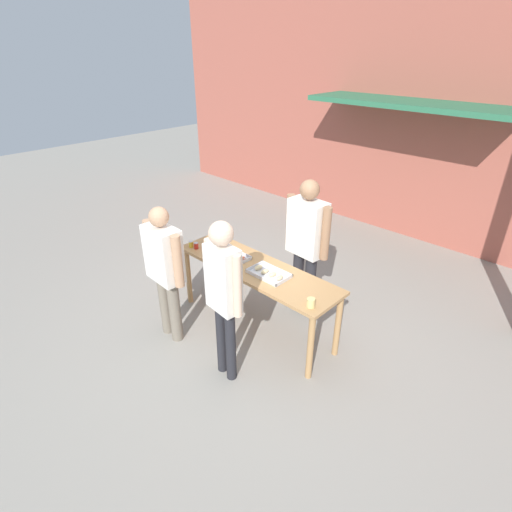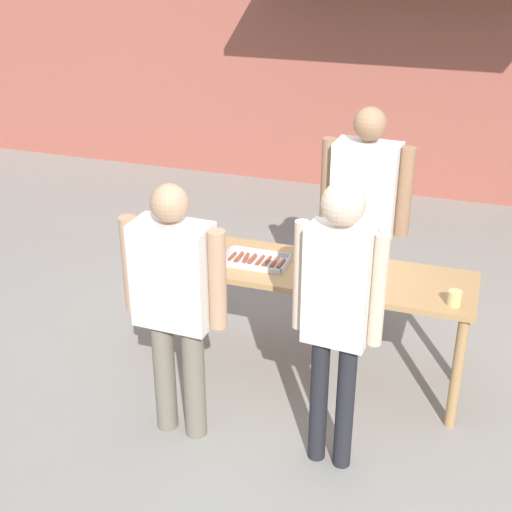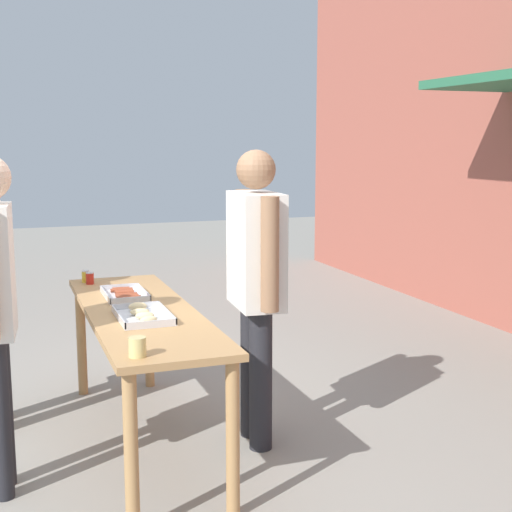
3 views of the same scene
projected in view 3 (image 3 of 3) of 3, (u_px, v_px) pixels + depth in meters
ground_plane at (144, 443)px, 4.52m from camera, size 24.00×24.00×0.00m
serving_table at (141, 328)px, 4.40m from camera, size 2.21×0.64×0.87m
food_tray_sausages at (125, 295)px, 4.73m from camera, size 0.45×0.26×0.04m
food_tray_buns at (143, 315)px, 4.15m from camera, size 0.48×0.29×0.06m
condiment_jar_mustard at (86, 276)px, 5.21m from camera, size 0.06×0.06×0.09m
condiment_jar_ketchup at (90, 278)px, 5.14m from camera, size 0.06×0.06×0.09m
beer_cup at (137, 347)px, 3.41m from camera, size 0.09×0.09×0.10m
person_server_behind_table at (256, 273)px, 4.37m from camera, size 0.68×0.29×1.84m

